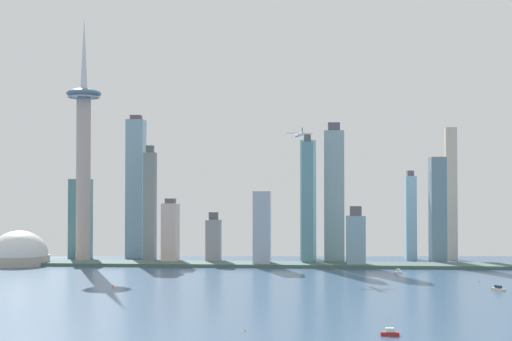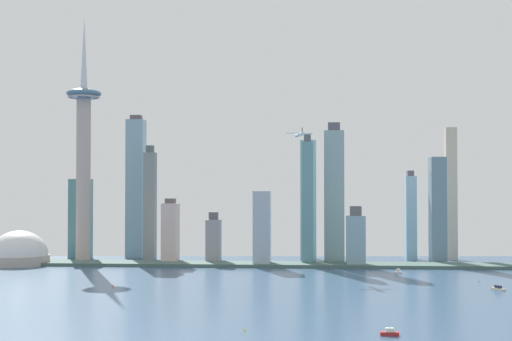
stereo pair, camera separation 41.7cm
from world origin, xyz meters
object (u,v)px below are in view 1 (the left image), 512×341
(skyscraper_2, at_px, (170,232))
(skyscraper_1, at_px, (136,188))
(skyscraper_0, at_px, (81,219))
(skyscraper_11, at_px, (334,196))
(channel_buoy_0, at_px, (113,286))
(skyscraper_9, at_px, (213,240))
(skyscraper_6, at_px, (262,229))
(stadium_dome, at_px, (19,256))
(boat_1, at_px, (498,288))
(channel_buoy_1, at_px, (245,330))
(skyscraper_13, at_px, (410,217))
(skyscraper_12, at_px, (150,205))
(boat_2, at_px, (390,333))
(skyscraper_8, at_px, (308,202))
(channel_buoy_2, at_px, (479,281))
(skyscraper_10, at_px, (308,200))
(airplane, at_px, (299,135))
(skyscraper_5, at_px, (356,239))
(skyscraper_7, at_px, (451,193))
(observation_tower, at_px, (83,146))
(skyscraper_4, at_px, (438,210))
(boat_0, at_px, (398,272))

(skyscraper_2, bearing_deg, skyscraper_1, 128.43)
(skyscraper_0, height_order, skyscraper_11, skyscraper_11)
(skyscraper_0, bearing_deg, channel_buoy_0, -67.06)
(skyscraper_9, bearing_deg, skyscraper_6, -26.75)
(stadium_dome, bearing_deg, skyscraper_0, 61.19)
(stadium_dome, height_order, boat_1, stadium_dome)
(skyscraper_6, distance_m, channel_buoy_1, 403.30)
(channel_buoy_1, bearing_deg, skyscraper_13, 71.49)
(skyscraper_11, bearing_deg, skyscraper_0, 171.87)
(skyscraper_12, bearing_deg, skyscraper_0, 172.00)
(boat_2, bearing_deg, skyscraper_8, 97.56)
(skyscraper_2, xyz_separation_m, channel_buoy_2, (328.89, -157.77, -36.28))
(skyscraper_0, xyz_separation_m, skyscraper_12, (93.09, -13.08, 18.23))
(skyscraper_9, bearing_deg, stadium_dome, -170.67)
(channel_buoy_1, bearing_deg, skyscraper_0, 117.94)
(skyscraper_10, relative_size, channel_buoy_2, 90.69)
(skyscraper_11, xyz_separation_m, channel_buoy_0, (-207.72, -226.88, -80.32))
(stadium_dome, relative_size, skyscraper_8, 0.46)
(skyscraper_1, relative_size, channel_buoy_2, 111.46)
(boat_1, relative_size, channel_buoy_0, 7.26)
(boat_1, height_order, airplane, airplane)
(stadium_dome, relative_size, skyscraper_12, 0.49)
(skyscraper_6, bearing_deg, skyscraper_5, -1.73)
(skyscraper_1, xyz_separation_m, channel_buoy_0, (48.36, -293.55, -89.99))
(skyscraper_7, relative_size, channel_buoy_0, 80.15)
(skyscraper_9, bearing_deg, skyscraper_11, 0.97)
(observation_tower, xyz_separation_m, skyscraper_1, (47.02, 75.09, -50.42))
(skyscraper_2, xyz_separation_m, skyscraper_10, (164.92, 66.10, 38.49))
(skyscraper_11, bearing_deg, boat_1, -58.94)
(skyscraper_10, distance_m, channel_buoy_2, 287.39)
(skyscraper_11, bearing_deg, skyscraper_7, 23.94)
(skyscraper_6, height_order, airplane, airplane)
(skyscraper_2, distance_m, skyscraper_7, 356.56)
(boat_2, distance_m, airplane, 422.77)
(skyscraper_2, height_order, skyscraper_4, skyscraper_4)
(skyscraper_5, height_order, skyscraper_10, skyscraper_10)
(skyscraper_4, bearing_deg, skyscraper_7, 64.23)
(boat_0, relative_size, boat_2, 0.78)
(boat_1, bearing_deg, skyscraper_10, 3.81)
(channel_buoy_0, distance_m, channel_buoy_1, 249.16)
(skyscraper_7, bearing_deg, channel_buoy_2, -94.04)
(skyscraper_12, xyz_separation_m, airplane, (189.54, -83.03, 81.60))
(skyscraper_1, height_order, skyscraper_10, skyscraper_1)
(skyscraper_8, distance_m, boat_1, 280.91)
(skyscraper_1, xyz_separation_m, skyscraper_6, (171.91, -99.60, -47.69))
(skyscraper_10, height_order, boat_2, skyscraper_10)
(observation_tower, relative_size, channel_buoy_2, 179.19)
(skyscraper_5, relative_size, skyscraper_6, 0.80)
(skyscraper_6, height_order, channel_buoy_0, skyscraper_6)
(skyscraper_5, bearing_deg, skyscraper_9, 168.65)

